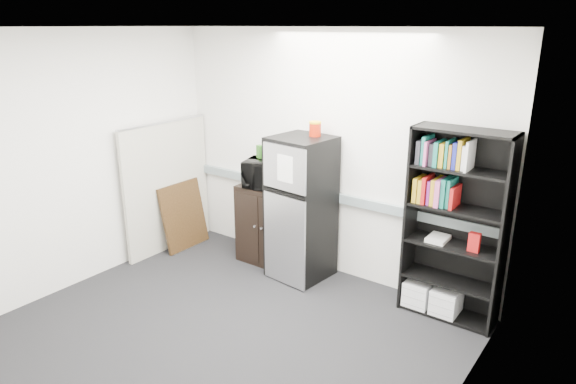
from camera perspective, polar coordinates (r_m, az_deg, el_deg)
The scene contains 18 objects.
floor at distance 4.93m, azimuth -7.23°, elevation -15.50°, with size 4.00×4.00×0.00m, color black.
wall_back at distance 5.67m, azimuth 4.39°, elevation 4.09°, with size 4.00×0.02×2.70m, color white.
wall_right at distance 3.36m, azimuth 17.76°, elevation -6.87°, with size 0.02×3.50×2.70m, color white.
wall_left at distance 5.86m, azimuth -22.23°, elevation 3.24°, with size 0.02×3.50×2.70m, color white.
ceiling at distance 4.12m, azimuth -8.78°, elevation 17.65°, with size 4.00×3.50×0.02m, color white.
electrical_raceway at distance 5.77m, azimuth 4.13°, elevation -0.31°, with size 3.92×0.05×0.10m, color gray.
wall_note at distance 5.81m, azimuth 1.46°, elevation 6.49°, with size 0.14×0.00×0.10m, color white.
bookshelf at distance 5.02m, azimuth 17.92°, elevation -3.17°, with size 0.90×0.34×1.85m.
cubicle_partition at distance 6.53m, azimuth -13.25°, elevation 0.64°, with size 0.06×1.30×1.62m.
cabinet at distance 6.07m, azimuth -1.86°, elevation -3.65°, with size 0.75×0.50×0.94m.
microwave at distance 5.86m, azimuth -2.02°, elevation 1.99°, with size 0.57×0.38×0.31m, color black.
snack_box_a at distance 5.93m, azimuth -3.17°, elevation 4.50°, with size 0.07×0.05×0.15m, color #285E1A.
snack_box_b at distance 5.88m, azimuth -2.50°, elevation 4.38°, with size 0.07×0.05×0.15m, color #0C3522.
snack_box_c at distance 5.81m, azimuth -1.57°, elevation 4.17°, with size 0.07×0.05×0.14m, color orange.
snack_bag at distance 5.70m, azimuth -0.85°, elevation 3.69°, with size 0.18×0.10×0.10m, color #C64E13.
refrigerator at distance 5.63m, azimuth 1.42°, elevation -1.85°, with size 0.65×0.68×1.59m.
coffee_can at distance 5.45m, azimuth 3.03°, elevation 7.13°, with size 0.13×0.13×0.18m.
framed_poster at distance 6.63m, azimuth -11.50°, elevation -2.55°, with size 0.20×0.65×0.83m.
Camera 1 is at (2.88, -2.94, 2.72)m, focal length 32.00 mm.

